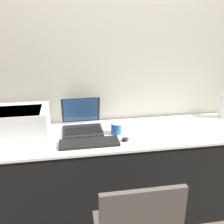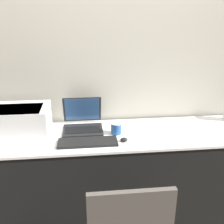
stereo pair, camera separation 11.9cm
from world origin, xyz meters
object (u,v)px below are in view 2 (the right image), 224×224
Objects in this scene: external_keyboard at (88,142)px; coffee_cup at (116,128)px; laptop_left at (83,122)px; printer at (19,120)px; mouse at (124,140)px.

coffee_cup reaches higher than external_keyboard.
laptop_left is 0.30m from coffee_cup.
printer is 0.86m from mouse.
laptop_left is 0.42m from mouse.
printer is at bearing 165.04° from mouse.
printer is 0.51m from laptop_left.
external_keyboard is at bearing -147.15° from coffee_cup.
printer is 1.06× the size of external_keyboard.
external_keyboard is at bearing -179.10° from mouse.
coffee_cup is 0.16m from mouse.
external_keyboard is 4.71× the size of coffee_cup.
printer is 1.45× the size of laptop_left.
external_keyboard is 7.91× the size of mouse.
coffee_cup is (0.78, -0.07, -0.08)m from printer.
laptop_left is 3.44× the size of coffee_cup.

